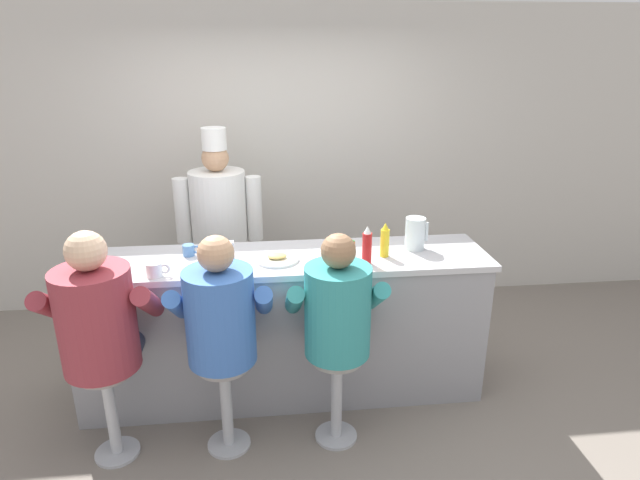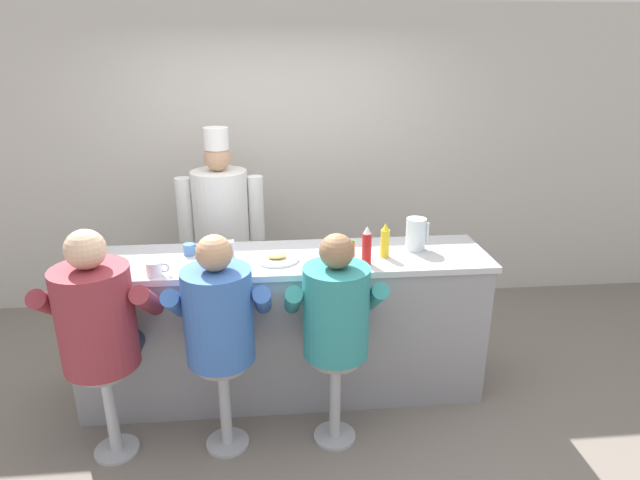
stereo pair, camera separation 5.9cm
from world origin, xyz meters
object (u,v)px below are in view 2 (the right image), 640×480
at_px(hot_sauce_bottle_orange, 353,250).
at_px(cereal_bowl, 79,271).
at_px(diner_seated_blue, 220,319).
at_px(water_pitcher_clear, 416,234).
at_px(cook_in_whites_near, 222,227).
at_px(coffee_mug_white, 155,268).
at_px(ketchup_bottle_red, 367,246).
at_px(diner_seated_teal, 335,315).
at_px(breakfast_plate, 277,258).
at_px(napkin_dispenser_chrome, 226,250).
at_px(mustard_bottle_yellow, 385,241).
at_px(coffee_mug_blue, 190,249).
at_px(diner_seated_maroon, 99,321).

distance_m(hot_sauce_bottle_orange, cereal_bowl, 1.70).
bearing_deg(cereal_bowl, hot_sauce_bottle_orange, 4.16).
bearing_deg(diner_seated_blue, water_pitcher_clear, 23.80).
xyz_separation_m(diner_seated_blue, cook_in_whites_near, (-0.09, 1.37, 0.11)).
bearing_deg(cereal_bowl, coffee_mug_white, -6.18).
xyz_separation_m(ketchup_bottle_red, diner_seated_teal, (-0.24, -0.34, -0.30)).
height_order(breakfast_plate, cereal_bowl, cereal_bowl).
distance_m(breakfast_plate, napkin_dispenser_chrome, 0.33).
bearing_deg(diner_seated_teal, breakfast_plate, 125.90).
distance_m(napkin_dispenser_chrome, cook_in_whites_near, 0.88).
height_order(ketchup_bottle_red, water_pitcher_clear, ketchup_bottle_red).
relative_size(mustard_bottle_yellow, diner_seated_blue, 0.17).
height_order(cereal_bowl, coffee_mug_white, coffee_mug_white).
bearing_deg(coffee_mug_blue, ketchup_bottle_red, -13.29).
bearing_deg(napkin_dispenser_chrome, hot_sauce_bottle_orange, -3.55).
height_order(coffee_mug_blue, diner_seated_blue, diner_seated_blue).
xyz_separation_m(mustard_bottle_yellow, coffee_mug_white, (-1.45, -0.17, -0.06)).
relative_size(water_pitcher_clear, diner_seated_maroon, 0.15).
relative_size(water_pitcher_clear, napkin_dispenser_chrome, 1.78).
xyz_separation_m(coffee_mug_blue, cook_in_whites_near, (0.15, 0.76, -0.10)).
bearing_deg(coffee_mug_blue, napkin_dispenser_chrome, -22.46).
height_order(napkin_dispenser_chrome, cook_in_whites_near, cook_in_whites_near).
bearing_deg(diner_seated_teal, ketchup_bottle_red, 54.94).
distance_m(water_pitcher_clear, cereal_bowl, 2.16).
distance_m(coffee_mug_blue, diner_seated_blue, 0.68).
bearing_deg(napkin_dispenser_chrome, diner_seated_maroon, -143.77).
relative_size(napkin_dispenser_chrome, diner_seated_teal, 0.09).
bearing_deg(hot_sauce_bottle_orange, water_pitcher_clear, 14.12).
xyz_separation_m(diner_seated_maroon, cook_in_whites_near, (0.58, 1.37, 0.09)).
height_order(diner_seated_maroon, diner_seated_teal, diner_seated_maroon).
xyz_separation_m(ketchup_bottle_red, diner_seated_maroon, (-1.58, -0.34, -0.27)).
distance_m(ketchup_bottle_red, hot_sauce_bottle_orange, 0.15).
bearing_deg(diner_seated_teal, water_pitcher_clear, 42.68).
distance_m(coffee_mug_white, diner_seated_teal, 1.12).
bearing_deg(ketchup_bottle_red, diner_seated_maroon, -167.97).
relative_size(diner_seated_maroon, diner_seated_blue, 1.04).
bearing_deg(cook_in_whites_near, breakfast_plate, -64.88).
bearing_deg(hot_sauce_bottle_orange, ketchup_bottle_red, -58.92).
bearing_deg(coffee_mug_blue, diner_seated_blue, -69.09).
bearing_deg(coffee_mug_white, cereal_bowl, 173.82).
height_order(cereal_bowl, diner_seated_maroon, diner_seated_maroon).
xyz_separation_m(ketchup_bottle_red, diner_seated_blue, (-0.91, -0.34, -0.29)).
bearing_deg(water_pitcher_clear, coffee_mug_white, -170.33).
bearing_deg(cook_in_whites_near, diner_seated_teal, -61.05).
height_order(coffee_mug_blue, napkin_dispenser_chrome, napkin_dispenser_chrome).
xyz_separation_m(hot_sauce_bottle_orange, coffee_mug_blue, (-1.07, 0.15, -0.02)).
xyz_separation_m(coffee_mug_white, cook_in_whites_near, (0.31, 1.09, -0.10)).
bearing_deg(mustard_bottle_yellow, diner_seated_maroon, -165.29).
relative_size(hot_sauce_bottle_orange, water_pitcher_clear, 0.54).
height_order(hot_sauce_bottle_orange, diner_seated_maroon, diner_seated_maroon).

